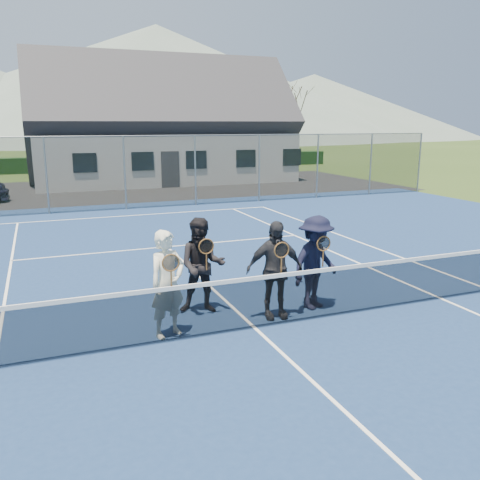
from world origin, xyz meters
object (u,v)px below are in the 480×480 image
Objects in this scene: player_b at (202,266)px; tennis_net at (255,300)px; player_d at (315,263)px; clubhouse at (161,115)px; player_c at (275,270)px; player_a at (168,284)px.

tennis_net is at bearing -62.00° from player_b.
clubhouse is at bearing 83.84° from player_d.
player_d is (-2.53, -23.47, -3.07)m from clubhouse.
tennis_net is 0.75× the size of clubhouse.
player_c is (-3.46, -23.62, -3.07)m from clubhouse.
tennis_net is at bearing -99.46° from clubhouse.
player_a is 2.93m from player_d.
player_a and player_b have the same top height.
tennis_net is 24.57m from clubhouse.
clubhouse is 8.67× the size of player_a.
player_c is (0.54, 0.37, 0.38)m from tennis_net.
player_c is 1.00× the size of player_d.
tennis_net is 0.76m from player_c.
player_d is (2.92, 0.25, -0.00)m from player_a.
tennis_net is 1.53m from player_a.
player_c is (1.99, 0.10, -0.00)m from player_a.
player_a is at bearing 169.16° from tennis_net.
player_b is at bearing 44.31° from player_a.
player_c is (1.13, -0.74, 0.00)m from player_b.
clubhouse is 23.54m from player_b.
player_d is at bearing -15.82° from player_b.
player_a is 1.00× the size of player_c.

